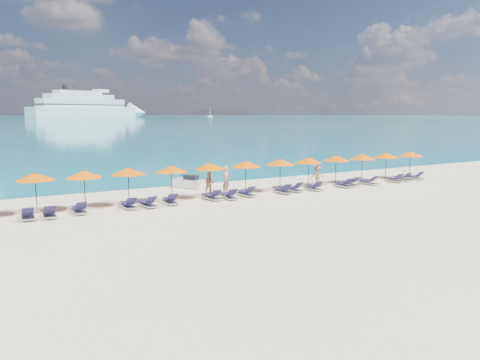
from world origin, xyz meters
TOP-DOWN VIEW (x-y plane):
  - ground at (0.00, 0.00)m, footprint 1400.00×1400.00m
  - cruise_ship at (101.69, 507.71)m, footprint 143.65×77.70m
  - sailboat_near at (111.80, 516.91)m, footprint 5.75×1.92m
  - sailboat_far at (269.15, 563.13)m, footprint 6.15×2.05m
  - jetski at (-1.09, 8.65)m, footprint 2.07×2.69m
  - beachgoer_a at (-0.07, 4.73)m, footprint 0.85×0.80m
  - beachgoer_b at (-1.09, 5.19)m, footprint 0.85×0.64m
  - beachgoer_c at (7.27, 4.27)m, footprint 1.16×0.94m
  - umbrella_2 at (-11.85, 4.64)m, footprint 2.10×2.10m
  - umbrella_3 at (-9.32, 4.40)m, footprint 2.10×2.10m
  - umbrella_4 at (-6.75, 4.58)m, footprint 2.10×2.10m
  - umbrella_5 at (-4.08, 4.42)m, footprint 2.10×2.10m
  - umbrella_6 at (-1.38, 4.56)m, footprint 2.10×2.10m
  - umbrella_7 at (1.29, 4.51)m, footprint 2.10×2.10m
  - umbrella_8 at (4.08, 4.45)m, footprint 2.10×2.10m
  - umbrella_9 at (6.56, 4.41)m, footprint 2.10×2.10m
  - umbrella_10 at (9.33, 4.61)m, footprint 2.10×2.10m
  - umbrella_11 at (11.99, 4.56)m, footprint 2.10×2.10m
  - umbrella_12 at (14.58, 4.54)m, footprint 2.10×2.10m
  - umbrella_13 at (17.39, 4.51)m, footprint 2.10×2.10m
  - lounger_3 at (-12.44, 3.23)m, footprint 0.70×1.73m
  - lounger_4 at (-11.42, 3.17)m, footprint 0.71×1.73m
  - lounger_5 at (-9.86, 3.43)m, footprint 0.67×1.72m
  - lounger_6 at (-7.16, 3.37)m, footprint 0.68×1.72m
  - lounger_7 at (-6.06, 3.20)m, footprint 0.79×1.75m
  - lounger_8 at (-4.59, 3.45)m, footprint 0.76×1.75m
  - lounger_9 at (-1.80, 3.45)m, footprint 0.72×1.74m
  - lounger_10 at (-0.72, 3.16)m, footprint 0.78×1.75m
  - lounger_11 at (0.73, 3.46)m, footprint 0.63×1.70m
  - lounger_12 at (3.43, 3.22)m, footprint 0.64×1.71m
  - lounger_13 at (4.50, 3.43)m, footprint 0.72×1.73m
  - lounger_14 at (6.09, 3.16)m, footprint 0.74×1.74m
  - lounger_15 at (8.83, 3.19)m, footprint 0.69×1.73m
  - lounger_16 at (9.78, 3.45)m, footprint 0.68×1.72m
  - lounger_17 at (11.38, 3.25)m, footprint 0.76×1.75m
  - lounger_18 at (14.14, 3.18)m, footprint 0.79×1.75m
  - lounger_19 at (15.17, 3.32)m, footprint 0.63×1.70m
  - lounger_20 at (16.70, 3.37)m, footprint 0.64×1.71m

SIDE VIEW (x-z plane):
  - ground at x=0.00m, z-range 0.00..0.00m
  - lounger_3 at x=-12.44m, z-range -0.09..0.56m
  - lounger_4 at x=-11.42m, z-range -0.09..0.56m
  - lounger_5 at x=-9.86m, z-range -0.09..0.56m
  - lounger_6 at x=-7.16m, z-range -0.09..0.56m
  - lounger_7 at x=-6.06m, z-range -0.09..0.56m
  - lounger_8 at x=-4.59m, z-range -0.09..0.56m
  - lounger_9 at x=-1.80m, z-range -0.09..0.56m
  - lounger_10 at x=-0.72m, z-range -0.09..0.56m
  - lounger_11 at x=0.73m, z-range -0.09..0.56m
  - lounger_12 at x=3.43m, z-range -0.09..0.56m
  - lounger_13 at x=4.50m, z-range -0.09..0.56m
  - lounger_14 at x=6.09m, z-range -0.09..0.56m
  - lounger_15 at x=8.83m, z-range -0.09..0.56m
  - lounger_16 at x=9.78m, z-range -0.09..0.56m
  - lounger_17 at x=11.38m, z-range -0.09..0.56m
  - lounger_18 at x=14.14m, z-range -0.09..0.56m
  - lounger_19 at x=15.17m, z-range -0.09..0.56m
  - lounger_20 at x=16.70m, z-range -0.09..0.56m
  - jetski at x=-1.09m, z-range -0.08..0.83m
  - beachgoer_b at x=-1.09m, z-range 0.00..1.55m
  - beachgoer_c at x=7.27m, z-range 0.00..1.63m
  - beachgoer_a at x=-0.07m, z-range 0.00..1.95m
  - sailboat_near at x=111.80m, z-range -4.19..6.35m
  - sailboat_far at x=269.15m, z-range -4.48..6.79m
  - umbrella_2 at x=-11.85m, z-range 0.88..3.16m
  - umbrella_3 at x=-9.32m, z-range 0.88..3.16m
  - umbrella_4 at x=-6.75m, z-range 0.88..3.16m
  - umbrella_5 at x=-4.08m, z-range 0.88..3.16m
  - umbrella_6 at x=-1.38m, z-range 0.88..3.16m
  - umbrella_7 at x=1.29m, z-range 0.88..3.16m
  - umbrella_8 at x=4.08m, z-range 0.88..3.16m
  - umbrella_9 at x=6.56m, z-range 0.88..3.16m
  - umbrella_10 at x=9.33m, z-range 0.88..3.16m
  - umbrella_11 at x=11.99m, z-range 0.88..3.16m
  - umbrella_12 at x=14.58m, z-range 0.88..3.16m
  - umbrella_13 at x=17.39m, z-range 0.88..3.16m
  - cruise_ship at x=101.69m, z-range -9.75..30.90m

